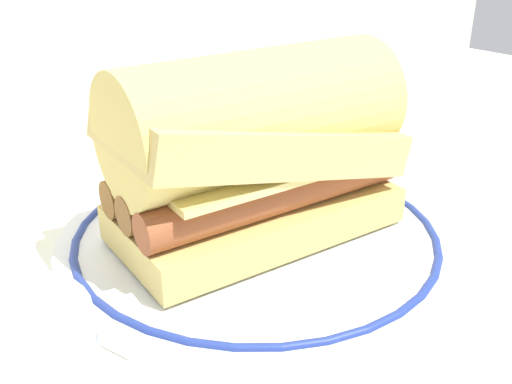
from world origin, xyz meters
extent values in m
plane|color=silver|center=(0.00, 0.00, 0.00)|extent=(1.50, 1.50, 0.00)
cylinder|color=white|center=(-0.02, 0.02, 0.01)|extent=(0.29, 0.29, 0.01)
torus|color=navy|center=(-0.02, 0.02, 0.01)|extent=(0.27, 0.27, 0.01)
cube|color=#D6BC67|center=(-0.02, 0.02, 0.03)|extent=(0.21, 0.12, 0.03)
cylinder|color=brown|center=(-0.03, -0.01, 0.05)|extent=(0.20, 0.05, 0.03)
cylinder|color=brown|center=(-0.02, 0.02, 0.05)|extent=(0.20, 0.05, 0.03)
cylinder|color=brown|center=(-0.02, 0.05, 0.05)|extent=(0.20, 0.05, 0.03)
cube|color=#EAD67A|center=(-0.02, 0.02, 0.07)|extent=(0.17, 0.11, 0.01)
cube|color=#D9BD6E|center=(-0.02, 0.02, 0.09)|extent=(0.21, 0.12, 0.07)
cylinder|color=#D8BF69|center=(-0.02, 0.02, 0.10)|extent=(0.21, 0.11, 0.09)
camera|label=1|loc=(-0.27, -0.28, 0.23)|focal=41.68mm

